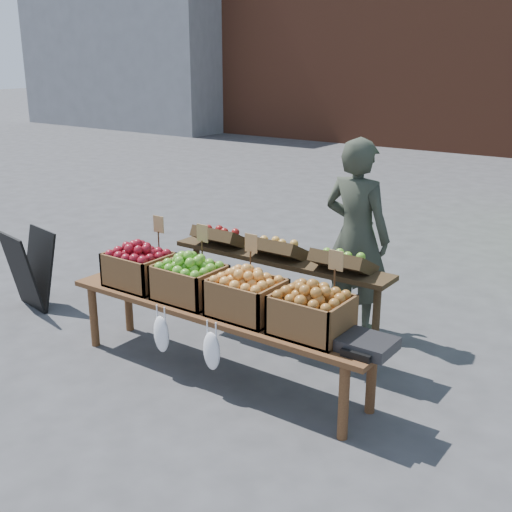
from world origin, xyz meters
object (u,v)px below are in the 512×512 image
Objects in this scene: vendor at (356,236)px; crate_green_apples at (311,315)px; chalkboard_sign at (30,269)px; crate_russet_pears at (189,283)px; crate_red_apples at (246,298)px; crate_golden_apples at (139,269)px; display_bench at (218,342)px; weighing_scale at (367,344)px; back_table at (278,289)px.

vendor reaches higher than crate_green_apples.
vendor reaches higher than chalkboard_sign.
crate_green_apples reaches higher than chalkboard_sign.
crate_russet_pears is 1.00× the size of crate_red_apples.
crate_russet_pears is at bearing 0.00° from crate_golden_apples.
vendor reaches higher than display_bench.
crate_russet_pears is at bearing 180.00° from crate_red_apples.
crate_red_apples is 0.98m from weighing_scale.
crate_golden_apples is 1.65m from crate_green_apples.
crate_red_apples is at bearing -74.29° from back_table.
crate_green_apples is (0.75, -0.72, 0.19)m from back_table.
weighing_scale is at bearing 0.00° from crate_green_apples.
crate_green_apples is (0.82, 0.00, 0.42)m from display_bench.
chalkboard_sign is 0.37× the size of back_table.
back_table is 1.06m from crate_green_apples.
chalkboard_sign is 2.39m from display_bench.
vendor is at bearing 64.31° from back_table.
crate_golden_apples is 0.55m from crate_russet_pears.
vendor is 3.48× the size of crate_russet_pears.
vendor is at bearing 120.25° from weighing_scale.
crate_golden_apples is 1.10m from crate_red_apples.
chalkboard_sign is 0.29× the size of display_bench.
crate_golden_apples is 1.00× the size of crate_green_apples.
weighing_scale is at bearing -31.44° from back_table.
crate_red_apples is at bearing 0.00° from display_bench.
crate_russet_pears is 1.53m from weighing_scale.
vendor is at bearing 64.28° from crate_russet_pears.
back_table reaches higher than chalkboard_sign.
weighing_scale is (0.43, 0.00, -0.10)m from crate_green_apples.
back_table is 4.20× the size of crate_golden_apples.
chalkboard_sign is 1.56× the size of crate_red_apples.
crate_green_apples is (0.41, -1.43, -0.16)m from vendor.
back_table reaches higher than crate_green_apples.
back_table reaches higher than crate_russet_pears.
crate_red_apples is (-0.14, -1.43, -0.16)m from vendor.
vendor is 1.45m from crate_red_apples.
vendor is 0.83× the size of back_table.
weighing_scale is (0.84, -1.43, -0.26)m from vendor.
crate_red_apples reaches higher than chalkboard_sign.
vendor is 3.17m from chalkboard_sign.
crate_golden_apples is 1.00× the size of crate_red_apples.
crate_russet_pears reaches higher than weighing_scale.
display_bench is 1.29m from weighing_scale.
vendor is 2.22× the size of chalkboard_sign.
back_table is 0.82m from crate_russet_pears.
crate_russet_pears is (-0.28, 0.00, 0.42)m from display_bench.
back_table is at bearing 38.74° from crate_golden_apples.
weighing_scale is (2.08, 0.00, -0.10)m from crate_golden_apples.
crate_golden_apples is at bearing 180.00° from crate_red_apples.
crate_red_apples reaches higher than display_bench.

